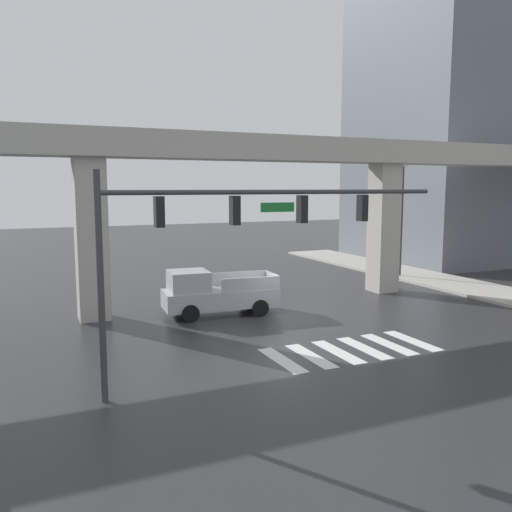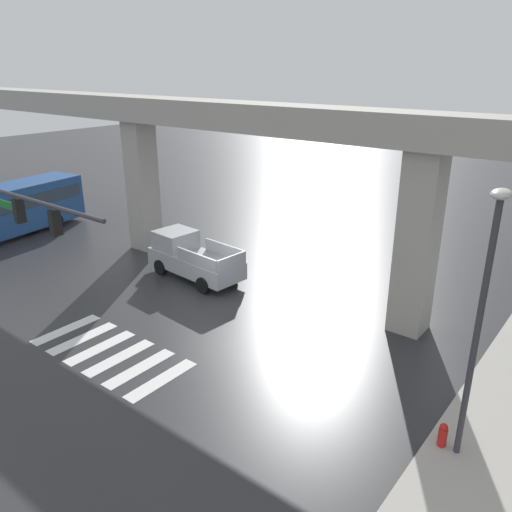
{
  "view_description": "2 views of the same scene",
  "coord_description": "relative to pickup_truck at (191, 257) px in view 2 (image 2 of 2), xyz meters",
  "views": [
    {
      "loc": [
        -10.52,
        -20.52,
        5.74
      ],
      "look_at": [
        -0.05,
        2.85,
        2.4
      ],
      "focal_mm": 37.14,
      "sensor_mm": 36.0,
      "label": 1
    },
    {
      "loc": [
        13.97,
        -14.55,
        9.75
      ],
      "look_at": [
        0.96,
        2.02,
        1.77
      ],
      "focal_mm": 35.68,
      "sensor_mm": 36.0,
      "label": 2
    }
  ],
  "objects": [
    {
      "name": "crosswalk_stripes",
      "position": [
        2.69,
        -6.89,
        -0.98
      ],
      "size": [
        6.05,
        2.8,
        0.01
      ],
      "color": "silver",
      "rests_on": "ground"
    },
    {
      "name": "fire_hydrant",
      "position": [
        13.8,
        -4.42,
        -0.56
      ],
      "size": [
        0.24,
        0.24,
        0.85
      ],
      "color": "red",
      "rests_on": "ground"
    },
    {
      "name": "elevated_overpass",
      "position": [
        2.69,
        1.47,
        5.98
      ],
      "size": [
        53.98,
        1.98,
        8.21
      ],
      "color": "#ADA89E",
      "rests_on": "ground"
    },
    {
      "name": "pickup_truck",
      "position": [
        0.0,
        0.0,
        0.0
      ],
      "size": [
        5.25,
        2.42,
        2.08
      ],
      "color": "#A8AAAF",
      "rests_on": "ground"
    },
    {
      "name": "street_lamp_near_corner",
      "position": [
        14.2,
        -4.41,
        3.57
      ],
      "size": [
        0.44,
        0.7,
        7.24
      ],
      "color": "#38383D",
      "rests_on": "ground"
    },
    {
      "name": "ground_plane",
      "position": [
        2.69,
        -1.59,
        -0.99
      ],
      "size": [
        120.0,
        120.0,
        0.0
      ],
      "primitive_type": "plane",
      "color": "#2D2D30"
    }
  ]
}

